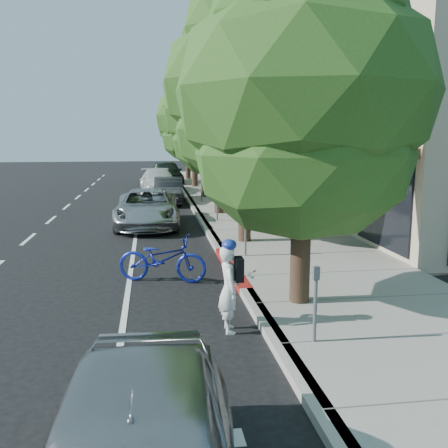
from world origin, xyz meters
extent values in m
plane|color=black|center=(0.00, 0.00, 0.00)|extent=(120.00, 120.00, 0.00)
cube|color=gray|center=(2.30, 8.00, 0.07)|extent=(4.60, 56.00, 0.15)
cube|color=#9E998E|center=(0.00, 8.00, 0.07)|extent=(0.30, 56.00, 0.15)
cube|color=maroon|center=(0.00, 1.00, 0.07)|extent=(0.32, 4.00, 0.15)
cube|color=#C3AF96|center=(9.60, 18.00, 3.50)|extent=(10.00, 36.00, 7.00)
cylinder|color=black|center=(0.90, -2.00, 1.21)|extent=(0.40, 0.40, 2.42)
ellipsoid|color=#1E4514|center=(0.90, -2.00, 3.12)|extent=(4.28, 4.28, 3.43)
ellipsoid|color=#1E4514|center=(0.90, -2.00, 4.29)|extent=(5.04, 5.04, 4.03)
ellipsoid|color=#1E4514|center=(0.90, -2.00, 5.54)|extent=(3.78, 3.78, 3.02)
cylinder|color=black|center=(0.90, 4.00, 1.42)|extent=(0.40, 0.40, 2.85)
ellipsoid|color=#1E4514|center=(0.90, 4.00, 3.66)|extent=(4.45, 4.45, 3.56)
ellipsoid|color=#1E4514|center=(0.90, 4.00, 5.04)|extent=(5.23, 5.23, 4.18)
ellipsoid|color=#1E4514|center=(0.90, 4.00, 6.51)|extent=(3.92, 3.92, 3.14)
cylinder|color=black|center=(0.90, 10.00, 1.28)|extent=(0.40, 0.40, 2.56)
ellipsoid|color=#1E4514|center=(0.90, 10.00, 3.29)|extent=(4.10, 4.10, 3.28)
ellipsoid|color=#1E4514|center=(0.90, 10.00, 4.53)|extent=(4.82, 4.82, 3.86)
ellipsoid|color=#1E4514|center=(0.90, 10.00, 5.84)|extent=(3.62, 3.62, 2.89)
cylinder|color=black|center=(0.90, 16.00, 1.42)|extent=(0.40, 0.40, 2.84)
ellipsoid|color=#1E4514|center=(0.90, 16.00, 3.66)|extent=(3.89, 3.89, 3.11)
ellipsoid|color=#1E4514|center=(0.90, 16.00, 5.04)|extent=(4.58, 4.58, 3.66)
ellipsoid|color=#1E4514|center=(0.90, 16.00, 6.50)|extent=(3.43, 3.43, 2.75)
cylinder|color=black|center=(0.90, 22.00, 1.34)|extent=(0.40, 0.40, 2.69)
ellipsoid|color=#1E4514|center=(0.90, 22.00, 3.46)|extent=(4.44, 4.44, 3.55)
ellipsoid|color=#1E4514|center=(0.90, 22.00, 4.76)|extent=(5.22, 5.22, 4.18)
ellipsoid|color=#1E4514|center=(0.90, 22.00, 6.14)|extent=(3.92, 3.92, 3.13)
cylinder|color=black|center=(0.90, 28.00, 1.23)|extent=(0.40, 0.40, 2.45)
ellipsoid|color=#1E4514|center=(0.90, 28.00, 3.15)|extent=(4.03, 4.03, 3.22)
ellipsoid|color=#1E4514|center=(0.90, 28.00, 4.34)|extent=(4.74, 4.74, 3.79)
ellipsoid|color=#1E4514|center=(0.90, 28.00, 5.60)|extent=(3.55, 3.55, 2.84)
imported|color=white|center=(-0.70, -3.00, 0.78)|extent=(0.39, 0.58, 1.57)
imported|color=#16239B|center=(-1.80, 0.29, 0.56)|extent=(2.27, 1.34, 1.13)
imported|color=#A8A9AD|center=(-2.20, 7.91, 0.71)|extent=(2.44, 5.17, 1.43)
imported|color=black|center=(-1.14, 14.50, 0.68)|extent=(1.69, 4.19, 1.35)
imported|color=silver|center=(-1.57, 19.04, 0.73)|extent=(2.45, 5.20, 1.46)
imported|color=black|center=(-0.87, 25.05, 0.86)|extent=(2.42, 5.18, 1.71)
imported|color=black|center=(3.96, 6.06, 1.01)|extent=(1.06, 1.02, 1.72)
camera|label=1|loc=(-2.02, -11.38, 3.45)|focal=40.00mm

